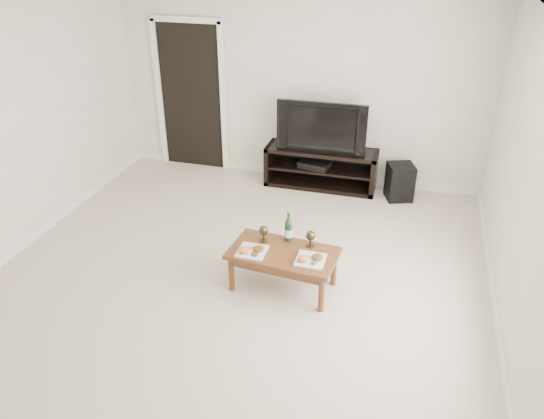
{
  "coord_description": "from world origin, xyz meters",
  "views": [
    {
      "loc": [
        1.55,
        -4.06,
        3.22
      ],
      "look_at": [
        0.29,
        0.41,
        0.7
      ],
      "focal_mm": 35.0,
      "sensor_mm": 36.0,
      "label": 1
    }
  ],
  "objects_px": {
    "media_console": "(321,168)",
    "coffee_table": "(283,269)",
    "subwoofer": "(400,182)",
    "television": "(323,125)"
  },
  "relations": [
    {
      "from": "media_console",
      "to": "coffee_table",
      "type": "height_order",
      "value": "media_console"
    },
    {
      "from": "media_console",
      "to": "subwoofer",
      "type": "height_order",
      "value": "media_console"
    },
    {
      "from": "subwoofer",
      "to": "television",
      "type": "bearing_deg",
      "value": 155.67
    },
    {
      "from": "coffee_table",
      "to": "subwoofer",
      "type": "bearing_deg",
      "value": 66.93
    },
    {
      "from": "television",
      "to": "subwoofer",
      "type": "xyz_separation_m",
      "value": [
        1.07,
        -0.09,
        -0.65
      ]
    },
    {
      "from": "media_console",
      "to": "television",
      "type": "distance_m",
      "value": 0.61
    },
    {
      "from": "media_console",
      "to": "subwoofer",
      "type": "distance_m",
      "value": 1.07
    },
    {
      "from": "coffee_table",
      "to": "television",
      "type": "bearing_deg",
      "value": 92.14
    },
    {
      "from": "subwoofer",
      "to": "coffee_table",
      "type": "bearing_deg",
      "value": -132.66
    },
    {
      "from": "television",
      "to": "coffee_table",
      "type": "relative_size",
      "value": 1.13
    }
  ]
}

